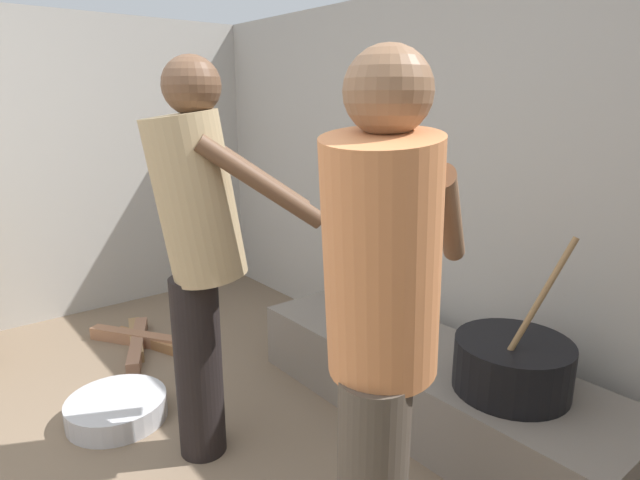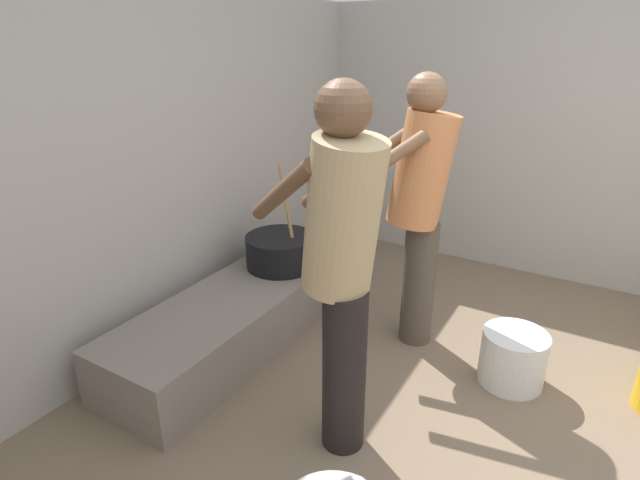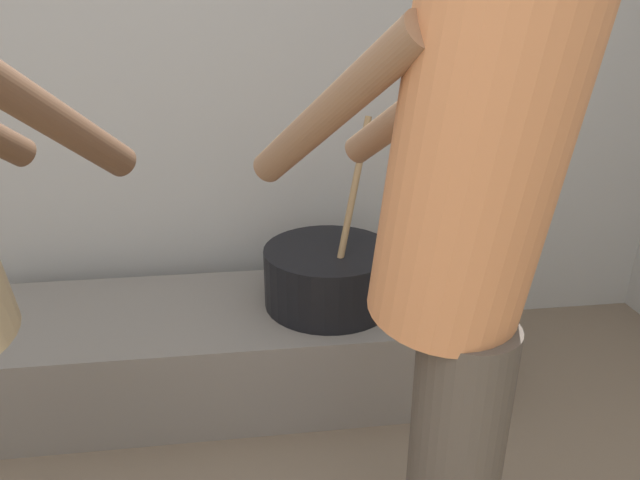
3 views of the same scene
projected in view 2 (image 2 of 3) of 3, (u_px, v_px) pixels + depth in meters
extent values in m
cube|color=#ADA8A0|center=(137.00, 179.00, 2.93)|extent=(4.82, 0.20, 2.07)
cube|color=slate|center=(242.00, 314.00, 3.19)|extent=(1.90, 0.60, 0.35)
cylinder|color=black|center=(281.00, 251.00, 3.42)|extent=(0.47, 0.47, 0.22)
cylinder|color=#937047|center=(286.00, 205.00, 3.37)|extent=(0.17, 0.22, 0.51)
cylinder|color=black|center=(344.00, 371.00, 2.28)|extent=(0.20, 0.20, 0.81)
cylinder|color=tan|center=(343.00, 217.00, 2.03)|extent=(0.44, 0.48, 0.69)
sphere|color=brown|center=(343.00, 109.00, 1.88)|extent=(0.22, 0.22, 0.22)
cylinder|color=brown|center=(335.00, 182.00, 2.26)|extent=(0.27, 0.47, 0.37)
cylinder|color=brown|center=(283.00, 191.00, 2.12)|extent=(0.27, 0.47, 0.37)
cylinder|color=#4C4238|center=(419.00, 283.00, 3.11)|extent=(0.20, 0.20, 0.79)
cylinder|color=#D17F4C|center=(423.00, 170.00, 2.84)|extent=(0.46, 0.49, 0.67)
sphere|color=brown|center=(427.00, 93.00, 2.68)|extent=(0.22, 0.22, 0.22)
cylinder|color=brown|center=(378.00, 152.00, 2.94)|extent=(0.31, 0.45, 0.37)
cylinder|color=brown|center=(383.00, 163.00, 2.69)|extent=(0.31, 0.45, 0.37)
cylinder|color=silver|center=(513.00, 358.00, 2.79)|extent=(0.35, 0.35, 0.31)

